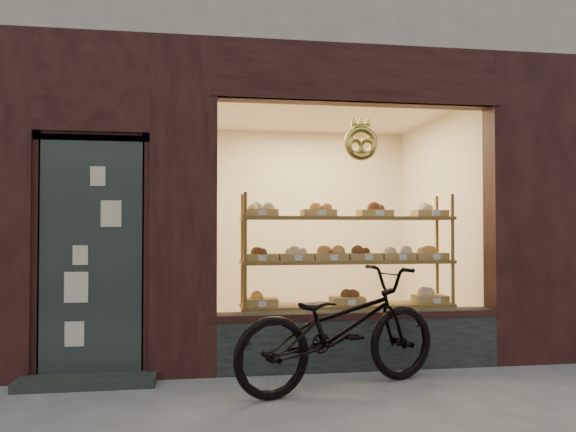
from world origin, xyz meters
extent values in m
cube|color=black|center=(0.45, 2.12, 0.28)|extent=(2.70, 0.25, 0.55)
cube|color=#28302F|center=(-2.00, 2.06, 1.10)|extent=(0.90, 0.04, 2.15)
cube|color=black|center=(-2.00, 1.90, 0.04)|extent=(1.15, 0.35, 0.08)
torus|color=#E9C54A|center=(0.45, 2.02, 2.15)|extent=(0.33, 0.07, 0.33)
cube|color=brown|center=(0.45, 2.55, 0.05)|extent=(2.20, 0.45, 0.04)
cube|color=brown|center=(0.45, 2.55, 0.55)|extent=(2.20, 0.45, 0.03)
cube|color=brown|center=(0.45, 2.55, 1.00)|extent=(2.20, 0.45, 0.04)
cube|color=brown|center=(0.45, 2.55, 1.45)|extent=(2.20, 0.45, 0.04)
cylinder|color=brown|center=(-0.62, 2.35, 0.85)|extent=(0.04, 0.04, 1.70)
cylinder|color=brown|center=(1.52, 2.35, 0.85)|extent=(0.04, 0.04, 1.70)
cylinder|color=brown|center=(-0.62, 2.75, 0.85)|extent=(0.04, 0.04, 1.70)
cylinder|color=brown|center=(1.52, 2.75, 0.85)|extent=(0.04, 0.04, 1.70)
cube|color=#AB8C49|center=(-0.45, 2.55, 0.60)|extent=(0.34, 0.24, 0.07)
sphere|color=#B0883B|center=(-0.45, 2.55, 0.69)|extent=(0.11, 0.11, 0.11)
cube|color=silver|center=(-0.45, 2.36, 0.60)|extent=(0.07, 0.01, 0.05)
cube|color=#AB8C49|center=(0.45, 2.55, 0.60)|extent=(0.34, 0.24, 0.07)
sphere|color=#502C1E|center=(0.45, 2.55, 0.69)|extent=(0.11, 0.11, 0.11)
cube|color=silver|center=(0.45, 2.36, 0.60)|extent=(0.07, 0.01, 0.05)
cube|color=#AB8C49|center=(1.35, 2.55, 0.60)|extent=(0.34, 0.24, 0.07)
sphere|color=tan|center=(1.35, 2.55, 0.69)|extent=(0.11, 0.11, 0.11)
cube|color=silver|center=(1.35, 2.36, 0.60)|extent=(0.08, 0.01, 0.05)
cube|color=#AB8C49|center=(-0.45, 2.55, 1.05)|extent=(0.34, 0.24, 0.07)
sphere|color=#502C1E|center=(-0.45, 2.55, 1.14)|extent=(0.11, 0.11, 0.11)
cube|color=silver|center=(-0.45, 2.36, 1.05)|extent=(0.07, 0.01, 0.06)
cube|color=#AB8C49|center=(-0.09, 2.55, 1.05)|extent=(0.34, 0.24, 0.07)
sphere|color=tan|center=(-0.09, 2.55, 1.14)|extent=(0.11, 0.11, 0.11)
cube|color=silver|center=(-0.09, 2.36, 1.05)|extent=(0.08, 0.01, 0.06)
cube|color=#AB8C49|center=(0.27, 2.55, 1.05)|extent=(0.34, 0.24, 0.07)
sphere|color=#B0883B|center=(0.27, 2.55, 1.14)|extent=(0.11, 0.11, 0.11)
cube|color=silver|center=(0.27, 2.36, 1.05)|extent=(0.07, 0.01, 0.06)
cube|color=#AB8C49|center=(0.63, 2.55, 1.05)|extent=(0.34, 0.24, 0.07)
sphere|color=#502C1E|center=(0.63, 2.55, 1.14)|extent=(0.11, 0.11, 0.11)
cube|color=silver|center=(0.63, 2.36, 1.05)|extent=(0.07, 0.01, 0.06)
cube|color=#AB8C49|center=(0.99, 2.55, 1.05)|extent=(0.34, 0.24, 0.07)
sphere|color=tan|center=(0.99, 2.55, 1.14)|extent=(0.11, 0.11, 0.11)
cube|color=silver|center=(0.99, 2.36, 1.05)|extent=(0.08, 0.01, 0.06)
cube|color=#AB8C49|center=(1.35, 2.55, 1.05)|extent=(0.34, 0.24, 0.07)
sphere|color=#B0883B|center=(1.35, 2.55, 1.14)|extent=(0.11, 0.11, 0.11)
cube|color=silver|center=(1.35, 2.36, 1.05)|extent=(0.08, 0.01, 0.06)
cube|color=#AB8C49|center=(-0.45, 2.55, 1.50)|extent=(0.34, 0.24, 0.07)
sphere|color=tan|center=(-0.45, 2.55, 1.59)|extent=(0.11, 0.11, 0.11)
cube|color=silver|center=(-0.45, 2.36, 1.50)|extent=(0.07, 0.01, 0.06)
cube|color=#AB8C49|center=(0.15, 2.55, 1.50)|extent=(0.34, 0.24, 0.07)
sphere|color=#B0883B|center=(0.15, 2.55, 1.59)|extent=(0.11, 0.11, 0.11)
cube|color=silver|center=(0.15, 2.36, 1.50)|extent=(0.08, 0.01, 0.06)
cube|color=#AB8C49|center=(0.75, 2.55, 1.50)|extent=(0.34, 0.24, 0.07)
sphere|color=#502C1E|center=(0.75, 2.55, 1.59)|extent=(0.11, 0.11, 0.11)
cube|color=silver|center=(0.75, 2.36, 1.50)|extent=(0.07, 0.01, 0.06)
cube|color=#AB8C49|center=(1.35, 2.55, 1.50)|extent=(0.34, 0.24, 0.07)
sphere|color=tan|center=(1.35, 2.55, 1.59)|extent=(0.11, 0.11, 0.11)
cube|color=silver|center=(1.35, 2.36, 1.50)|extent=(0.08, 0.01, 0.06)
imported|color=black|center=(0.11, 1.50, 0.51)|extent=(2.04, 1.27, 1.01)
camera|label=1|loc=(-1.02, -3.11, 1.34)|focal=35.00mm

